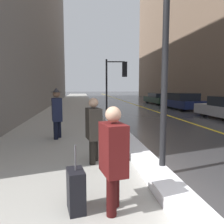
{
  "coord_description": "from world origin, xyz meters",
  "views": [
    {
      "loc": [
        -1.23,
        -1.84,
        1.73
      ],
      "look_at": [
        -0.4,
        4.0,
        1.05
      ],
      "focal_mm": 35.0,
      "sensor_mm": 36.0,
      "label": 1
    }
  ],
  "objects_px": {
    "pedestrian_trailing": "(94,127)",
    "parked_car_navy": "(182,101)",
    "traffic_light_near": "(118,75)",
    "parked_car_dark_green": "(159,99)",
    "lamp_post": "(166,11)",
    "rolling_suitcase": "(76,191)",
    "fire_hydrant": "(112,115)",
    "pedestrian_with_shoulder_bag": "(113,154)",
    "pedestrian_in_glasses": "(57,111)"
  },
  "relations": [
    {
      "from": "lamp_post",
      "to": "traffic_light_near",
      "type": "distance_m",
      "value": 9.31
    },
    {
      "from": "rolling_suitcase",
      "to": "pedestrian_with_shoulder_bag",
      "type": "bearing_deg",
      "value": 73.84
    },
    {
      "from": "pedestrian_trailing",
      "to": "parked_car_dark_green",
      "type": "height_order",
      "value": "pedestrian_trailing"
    },
    {
      "from": "pedestrian_trailing",
      "to": "parked_car_navy",
      "type": "height_order",
      "value": "pedestrian_trailing"
    },
    {
      "from": "lamp_post",
      "to": "traffic_light_near",
      "type": "bearing_deg",
      "value": 85.79
    },
    {
      "from": "traffic_light_near",
      "to": "parked_car_dark_green",
      "type": "xyz_separation_m",
      "value": [
        5.75,
        8.52,
        -1.91
      ]
    },
    {
      "from": "pedestrian_trailing",
      "to": "fire_hydrant",
      "type": "height_order",
      "value": "pedestrian_trailing"
    },
    {
      "from": "pedestrian_with_shoulder_bag",
      "to": "parked_car_dark_green",
      "type": "xyz_separation_m",
      "value": [
        7.59,
        18.92,
        -0.28
      ]
    },
    {
      "from": "traffic_light_near",
      "to": "fire_hydrant",
      "type": "distance_m",
      "value": 3.45
    },
    {
      "from": "pedestrian_with_shoulder_bag",
      "to": "fire_hydrant",
      "type": "xyz_separation_m",
      "value": [
        1.1,
        7.76,
        -0.47
      ]
    },
    {
      "from": "rolling_suitcase",
      "to": "fire_hydrant",
      "type": "relative_size",
      "value": 1.36
    },
    {
      "from": "pedestrian_with_shoulder_bag",
      "to": "parked_car_dark_green",
      "type": "distance_m",
      "value": 20.39
    },
    {
      "from": "pedestrian_trailing",
      "to": "pedestrian_in_glasses",
      "type": "bearing_deg",
      "value": -167.32
    },
    {
      "from": "parked_car_navy",
      "to": "fire_hydrant",
      "type": "xyz_separation_m",
      "value": [
        -6.42,
        -5.66,
        -0.25
      ]
    },
    {
      "from": "parked_car_dark_green",
      "to": "rolling_suitcase",
      "type": "relative_size",
      "value": 4.87
    },
    {
      "from": "lamp_post",
      "to": "parked_car_navy",
      "type": "height_order",
      "value": "lamp_post"
    },
    {
      "from": "traffic_light_near",
      "to": "pedestrian_in_glasses",
      "type": "bearing_deg",
      "value": -108.79
    },
    {
      "from": "traffic_light_near",
      "to": "pedestrian_trailing",
      "type": "distance_m",
      "value": 8.79
    },
    {
      "from": "pedestrian_with_shoulder_bag",
      "to": "pedestrian_trailing",
      "type": "xyz_separation_m",
      "value": [
        -0.15,
        1.99,
        0.01
      ]
    },
    {
      "from": "pedestrian_in_glasses",
      "to": "parked_car_navy",
      "type": "height_order",
      "value": "pedestrian_in_glasses"
    },
    {
      "from": "lamp_post",
      "to": "fire_hydrant",
      "type": "xyz_separation_m",
      "value": [
        -0.05,
        6.63,
        -2.77
      ]
    },
    {
      "from": "pedestrian_with_shoulder_bag",
      "to": "rolling_suitcase",
      "type": "bearing_deg",
      "value": -106.16
    },
    {
      "from": "pedestrian_with_shoulder_bag",
      "to": "pedestrian_in_glasses",
      "type": "relative_size",
      "value": 0.86
    },
    {
      "from": "pedestrian_with_shoulder_bag",
      "to": "traffic_light_near",
      "type": "bearing_deg",
      "value": 159.61
    },
    {
      "from": "pedestrian_trailing",
      "to": "parked_car_dark_green",
      "type": "xyz_separation_m",
      "value": [
        7.73,
        16.93,
        -0.3
      ]
    },
    {
      "from": "fire_hydrant",
      "to": "pedestrian_trailing",
      "type": "bearing_deg",
      "value": -102.22
    },
    {
      "from": "pedestrian_in_glasses",
      "to": "parked_car_navy",
      "type": "bearing_deg",
      "value": 125.2
    },
    {
      "from": "traffic_light_near",
      "to": "fire_hydrant",
      "type": "xyz_separation_m",
      "value": [
        -0.73,
        -2.64,
        -2.1
      ]
    },
    {
      "from": "pedestrian_with_shoulder_bag",
      "to": "fire_hydrant",
      "type": "bearing_deg",
      "value": 161.53
    },
    {
      "from": "traffic_light_near",
      "to": "pedestrian_in_glasses",
      "type": "height_order",
      "value": "traffic_light_near"
    },
    {
      "from": "parked_car_dark_green",
      "to": "fire_hydrant",
      "type": "distance_m",
      "value": 12.91
    },
    {
      "from": "parked_car_navy",
      "to": "pedestrian_with_shoulder_bag",
      "type": "bearing_deg",
      "value": 147.69
    },
    {
      "from": "lamp_post",
      "to": "parked_car_dark_green",
      "type": "height_order",
      "value": "lamp_post"
    },
    {
      "from": "pedestrian_with_shoulder_bag",
      "to": "parked_car_dark_green",
      "type": "bearing_deg",
      "value": 147.77
    },
    {
      "from": "pedestrian_with_shoulder_bag",
      "to": "pedestrian_trailing",
      "type": "distance_m",
      "value": 1.99
    },
    {
      "from": "parked_car_navy",
      "to": "fire_hydrant",
      "type": "height_order",
      "value": "parked_car_navy"
    },
    {
      "from": "pedestrian_with_shoulder_bag",
      "to": "rolling_suitcase",
      "type": "distance_m",
      "value": 0.72
    },
    {
      "from": "rolling_suitcase",
      "to": "pedestrian_trailing",
      "type": "bearing_deg",
      "value": 159.08
    },
    {
      "from": "lamp_post",
      "to": "parked_car_dark_green",
      "type": "relative_size",
      "value": 1.13
    },
    {
      "from": "pedestrian_with_shoulder_bag",
      "to": "pedestrian_in_glasses",
      "type": "height_order",
      "value": "pedestrian_in_glasses"
    },
    {
      "from": "parked_car_navy",
      "to": "rolling_suitcase",
      "type": "distance_m",
      "value": 15.6
    },
    {
      "from": "lamp_post",
      "to": "parked_car_dark_green",
      "type": "xyz_separation_m",
      "value": [
        6.43,
        17.79,
        -2.58
      ]
    },
    {
      "from": "traffic_light_near",
      "to": "rolling_suitcase",
      "type": "height_order",
      "value": "traffic_light_near"
    },
    {
      "from": "parked_car_dark_green",
      "to": "fire_hydrant",
      "type": "height_order",
      "value": "parked_car_dark_green"
    },
    {
      "from": "fire_hydrant",
      "to": "parked_car_navy",
      "type": "bearing_deg",
      "value": 41.43
    },
    {
      "from": "pedestrian_trailing",
      "to": "parked_car_navy",
      "type": "xyz_separation_m",
      "value": [
        7.67,
        11.44,
        -0.23
      ]
    },
    {
      "from": "pedestrian_in_glasses",
      "to": "rolling_suitcase",
      "type": "bearing_deg",
      "value": -1.3
    },
    {
      "from": "pedestrian_in_glasses",
      "to": "fire_hydrant",
      "type": "distance_m",
      "value": 4.04
    },
    {
      "from": "pedestrian_with_shoulder_bag",
      "to": "parked_car_navy",
      "type": "bearing_deg",
      "value": 140.36
    },
    {
      "from": "lamp_post",
      "to": "traffic_light_near",
      "type": "xyz_separation_m",
      "value": [
        0.68,
        9.27,
        -0.67
      ]
    }
  ]
}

